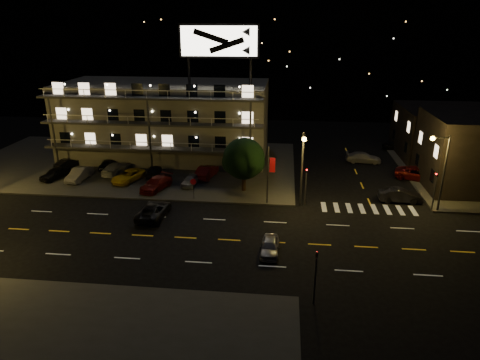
# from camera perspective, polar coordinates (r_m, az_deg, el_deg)

# --- Properties ---
(ground) EXTENTS (140.00, 140.00, 0.00)m
(ground) POSITION_cam_1_polar(r_m,az_deg,el_deg) (38.93, -4.40, -7.83)
(ground) COLOR black
(ground) RESTS_ON ground
(curb_nw) EXTENTS (44.00, 24.00, 0.15)m
(curb_nw) POSITION_cam_1_polar(r_m,az_deg,el_deg) (60.31, -14.19, 2.16)
(curb_nw) COLOR #393937
(curb_nw) RESTS_ON ground
(curb_ne) EXTENTS (16.00, 24.00, 0.15)m
(curb_ne) POSITION_cam_1_polar(r_m,az_deg,el_deg) (61.36, 28.19, 0.60)
(curb_ne) COLOR #393937
(curb_ne) RESTS_ON ground
(motel) EXTENTS (28.00, 13.80, 18.10)m
(motel) POSITION_cam_1_polar(r_m,az_deg,el_deg) (61.26, -9.80, 7.89)
(motel) COLOR gray
(motel) RESTS_ON ground
(side_bldg_back) EXTENTS (14.06, 12.00, 7.00)m
(side_bldg_back) POSITION_cam_1_polar(r_m,az_deg,el_deg) (67.62, 26.30, 5.63)
(side_bldg_back) COLOR black
(side_bldg_back) RESTS_ON ground
(hill_backdrop) EXTENTS (120.00, 25.00, 24.00)m
(hill_backdrop) POSITION_cam_1_polar(r_m,az_deg,el_deg) (103.41, -0.93, 16.72)
(hill_backdrop) COLOR black
(hill_backdrop) RESTS_ON ground
(streetlight_nc) EXTENTS (0.44, 1.92, 8.00)m
(streetlight_nc) POSITION_cam_1_polar(r_m,az_deg,el_deg) (43.76, 8.33, 2.36)
(streetlight_nc) COLOR #2D2D30
(streetlight_nc) RESTS_ON ground
(streetlight_ne) EXTENTS (1.92, 0.44, 8.00)m
(streetlight_ne) POSITION_cam_1_polar(r_m,az_deg,el_deg) (46.74, 25.25, 1.74)
(streetlight_ne) COLOR #2D2D30
(streetlight_ne) RESTS_ON ground
(signal_nw) EXTENTS (0.20, 0.27, 4.60)m
(signal_nw) POSITION_cam_1_polar(r_m,az_deg,el_deg) (45.10, 8.79, -0.34)
(signal_nw) COLOR #2D2D30
(signal_nw) RESTS_ON ground
(signal_sw) EXTENTS (0.20, 0.27, 4.60)m
(signal_sw) POSITION_cam_1_polar(r_m,az_deg,el_deg) (29.85, 10.05, -11.98)
(signal_sw) COLOR #2D2D30
(signal_sw) RESTS_ON ground
(signal_ne) EXTENTS (0.27, 0.20, 4.60)m
(signal_ne) POSITION_cam_1_polar(r_m,az_deg,el_deg) (47.61, 24.59, -0.90)
(signal_ne) COLOR #2D2D30
(signal_ne) RESTS_ON ground
(banner_north) EXTENTS (0.83, 0.16, 6.40)m
(banner_north) POSITION_cam_1_polar(r_m,az_deg,el_deg) (44.67, 3.83, 0.84)
(banner_north) COLOR #2D2D30
(banner_north) RESTS_ON ground
(stop_sign) EXTENTS (0.91, 0.11, 2.61)m
(stop_sign) POSITION_cam_1_polar(r_m,az_deg,el_deg) (46.41, -6.23, -0.74)
(stop_sign) COLOR #2D2D30
(stop_sign) RESTS_ON ground
(tree) EXTENTS (4.89, 4.71, 6.16)m
(tree) POSITION_cam_1_polar(r_m,az_deg,el_deg) (47.81, 0.47, 2.71)
(tree) COLOR black
(tree) RESTS_ON curb_nw
(lot_car_0) EXTENTS (2.84, 4.30, 1.36)m
(lot_car_0) POSITION_cam_1_polar(r_m,az_deg,el_deg) (57.22, -23.44, 0.85)
(lot_car_0) COLOR black
(lot_car_0) RESTS_ON curb_nw
(lot_car_1) EXTENTS (1.85, 4.53, 1.46)m
(lot_car_1) POSITION_cam_1_polar(r_m,az_deg,el_deg) (55.61, -20.64, 0.75)
(lot_car_1) COLOR #939398
(lot_car_1) RESTS_ON curb_nw
(lot_car_2) EXTENTS (3.54, 5.13, 1.30)m
(lot_car_2) POSITION_cam_1_polar(r_m,az_deg,el_deg) (53.37, -14.68, 0.53)
(lot_car_2) COLOR yellow
(lot_car_2) RESTS_ON curb_nw
(lot_car_3) EXTENTS (3.32, 5.17, 1.39)m
(lot_car_3) POSITION_cam_1_polar(r_m,az_deg,el_deg) (50.03, -11.11, -0.47)
(lot_car_3) COLOR #63100E
(lot_car_3) RESTS_ON curb_nw
(lot_car_4) EXTENTS (2.05, 3.80, 1.23)m
(lot_car_4) POSITION_cam_1_polar(r_m,az_deg,el_deg) (50.79, -6.57, 0.02)
(lot_car_4) COLOR #939398
(lot_car_4) RESTS_ON curb_nw
(lot_car_5) EXTENTS (2.69, 3.94, 1.23)m
(lot_car_5) POSITION_cam_1_polar(r_m,az_deg,el_deg) (60.75, -21.91, 2.09)
(lot_car_5) COLOR black
(lot_car_5) RESTS_ON curb_nw
(lot_car_6) EXTENTS (2.94, 4.74, 1.22)m
(lot_car_6) POSITION_cam_1_polar(r_m,az_deg,el_deg) (58.72, -17.12, 2.07)
(lot_car_6) COLOR black
(lot_car_6) RESTS_ON curb_nw
(lot_car_7) EXTENTS (2.88, 5.26, 1.44)m
(lot_car_7) POSITION_cam_1_polar(r_m,az_deg,el_deg) (56.33, -16.12, 1.52)
(lot_car_7) COLOR #939398
(lot_car_7) RESTS_ON curb_nw
(lot_car_8) EXTENTS (1.92, 3.95, 1.30)m
(lot_car_8) POSITION_cam_1_polar(r_m,az_deg,el_deg) (54.57, -11.42, 1.25)
(lot_car_8) COLOR black
(lot_car_8) RESTS_ON curb_nw
(lot_car_9) EXTENTS (2.43, 4.80, 1.51)m
(lot_car_9) POSITION_cam_1_polar(r_m,az_deg,el_deg) (52.95, -4.47, 1.12)
(lot_car_9) COLOR #63100E
(lot_car_9) RESTS_ON curb_nw
(side_car_0) EXTENTS (4.55, 1.70, 1.49)m
(side_car_0) POSITION_cam_1_polar(r_m,az_deg,el_deg) (49.19, 20.57, -1.94)
(side_car_0) COLOR black
(side_car_0) RESTS_ON ground
(side_car_1) EXTENTS (6.11, 4.53, 1.54)m
(side_car_1) POSITION_cam_1_polar(r_m,az_deg,el_deg) (56.80, 22.74, 0.75)
(side_car_1) COLOR #63100E
(side_car_1) RESTS_ON ground
(side_car_2) EXTENTS (4.88, 2.29, 1.38)m
(side_car_2) POSITION_cam_1_polar(r_m,az_deg,el_deg) (61.41, 16.13, 2.90)
(side_car_2) COLOR #939398
(side_car_2) RESTS_ON ground
(side_car_3) EXTENTS (3.87, 1.73, 1.29)m
(side_car_3) POSITION_cam_1_polar(r_m,az_deg,el_deg) (68.92, 20.02, 4.31)
(side_car_3) COLOR black
(side_car_3) RESTS_ON ground
(road_car_east) EXTENTS (1.58, 3.76, 1.27)m
(road_car_east) POSITION_cam_1_polar(r_m,az_deg,el_deg) (36.43, 4.01, -8.80)
(road_car_east) COLOR #939398
(road_car_east) RESTS_ON ground
(road_car_west) EXTENTS (2.70, 5.36, 1.45)m
(road_car_west) POSITION_cam_1_polar(r_m,az_deg,el_deg) (43.42, -11.43, -4.00)
(road_car_west) COLOR black
(road_car_west) RESTS_ON ground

